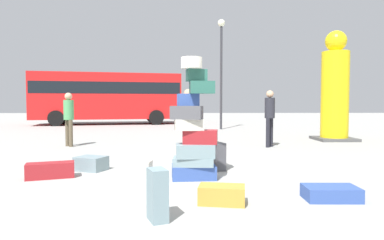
{
  "coord_description": "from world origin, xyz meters",
  "views": [
    {
      "loc": [
        0.01,
        -5.85,
        1.31
      ],
      "look_at": [
        0.16,
        1.43,
        0.95
      ],
      "focal_mm": 31.6,
      "sensor_mm": 36.0,
      "label": 1
    }
  ],
  "objects_px": {
    "suitcase_tower": "(194,134)",
    "suitcase_navy_foreground_near": "(331,193)",
    "suitcase_slate_foreground_far": "(158,195)",
    "suitcase_tan_right_side": "(222,195)",
    "suitcase_maroon_upright_blue": "(50,170)",
    "suitcase_charcoal_behind_tower": "(218,156)",
    "yellow_dummy_statue": "(335,92)",
    "person_bearded_onlooker": "(69,114)",
    "lamp_post": "(221,57)",
    "person_passerby_in_red": "(188,114)",
    "suitcase_cream_white_trunk": "(135,167)",
    "parked_bus": "(108,95)",
    "suitcase_slate_left_side": "(91,163)",
    "person_tourist_with_camera": "(270,113)"
  },
  "relations": [
    {
      "from": "suitcase_tan_right_side",
      "to": "suitcase_slate_left_side",
      "type": "relative_size",
      "value": 1.1
    },
    {
      "from": "person_bearded_onlooker",
      "to": "suitcase_maroon_upright_blue",
      "type": "bearing_deg",
      "value": -30.19
    },
    {
      "from": "suitcase_charcoal_behind_tower",
      "to": "parked_bus",
      "type": "relative_size",
      "value": 0.06
    },
    {
      "from": "suitcase_tower",
      "to": "suitcase_slate_foreground_far",
      "type": "distance_m",
      "value": 2.21
    },
    {
      "from": "suitcase_tan_right_side",
      "to": "person_bearded_onlooker",
      "type": "xyz_separation_m",
      "value": [
        -4.01,
        5.95,
        0.86
      ]
    },
    {
      "from": "parked_bus",
      "to": "suitcase_tower",
      "type": "bearing_deg",
      "value": -83.21
    },
    {
      "from": "person_bearded_onlooker",
      "to": "yellow_dummy_statue",
      "type": "xyz_separation_m",
      "value": [
        8.83,
        1.56,
        0.74
      ]
    },
    {
      "from": "suitcase_tower",
      "to": "suitcase_slate_foreground_far",
      "type": "height_order",
      "value": "suitcase_tower"
    },
    {
      "from": "suitcase_cream_white_trunk",
      "to": "lamp_post",
      "type": "height_order",
      "value": "lamp_post"
    },
    {
      "from": "person_passerby_in_red",
      "to": "parked_bus",
      "type": "relative_size",
      "value": 0.18
    },
    {
      "from": "suitcase_navy_foreground_near",
      "to": "lamp_post",
      "type": "distance_m",
      "value": 13.02
    },
    {
      "from": "suitcase_tan_right_side",
      "to": "suitcase_slate_left_side",
      "type": "bearing_deg",
      "value": 145.85
    },
    {
      "from": "suitcase_charcoal_behind_tower",
      "to": "suitcase_maroon_upright_blue",
      "type": "distance_m",
      "value": 3.09
    },
    {
      "from": "suitcase_tower",
      "to": "suitcase_slate_left_side",
      "type": "xyz_separation_m",
      "value": [
        -1.99,
        0.76,
        -0.65
      ]
    },
    {
      "from": "suitcase_slate_foreground_far",
      "to": "parked_bus",
      "type": "relative_size",
      "value": 0.06
    },
    {
      "from": "suitcase_tan_right_side",
      "to": "person_tourist_with_camera",
      "type": "bearing_deg",
      "value": 80.03
    },
    {
      "from": "person_tourist_with_camera",
      "to": "parked_bus",
      "type": "distance_m",
      "value": 13.51
    },
    {
      "from": "suitcase_tower",
      "to": "parked_bus",
      "type": "relative_size",
      "value": 0.23
    },
    {
      "from": "person_bearded_onlooker",
      "to": "yellow_dummy_statue",
      "type": "relative_size",
      "value": 0.42
    },
    {
      "from": "lamp_post",
      "to": "person_passerby_in_red",
      "type": "bearing_deg",
      "value": -102.18
    },
    {
      "from": "suitcase_maroon_upright_blue",
      "to": "person_passerby_in_red",
      "type": "distance_m",
      "value": 4.02
    },
    {
      "from": "parked_bus",
      "to": "suitcase_maroon_upright_blue",
      "type": "bearing_deg",
      "value": -91.95
    },
    {
      "from": "suitcase_navy_foreground_near",
      "to": "person_bearded_onlooker",
      "type": "height_order",
      "value": "person_bearded_onlooker"
    },
    {
      "from": "person_bearded_onlooker",
      "to": "yellow_dummy_statue",
      "type": "distance_m",
      "value": 9.0
    },
    {
      "from": "suitcase_maroon_upright_blue",
      "to": "suitcase_cream_white_trunk",
      "type": "height_order",
      "value": "suitcase_maroon_upright_blue"
    },
    {
      "from": "person_bearded_onlooker",
      "to": "person_passerby_in_red",
      "type": "height_order",
      "value": "person_passerby_in_red"
    },
    {
      "from": "suitcase_cream_white_trunk",
      "to": "yellow_dummy_statue",
      "type": "distance_m",
      "value": 8.53
    },
    {
      "from": "suitcase_tan_right_side",
      "to": "suitcase_slate_foreground_far",
      "type": "bearing_deg",
      "value": -131.49
    },
    {
      "from": "suitcase_tower",
      "to": "person_tourist_with_camera",
      "type": "relative_size",
      "value": 1.24
    },
    {
      "from": "person_tourist_with_camera",
      "to": "suitcase_slate_left_side",
      "type": "bearing_deg",
      "value": -12.96
    },
    {
      "from": "suitcase_tower",
      "to": "suitcase_slate_left_side",
      "type": "distance_m",
      "value": 2.23
    },
    {
      "from": "parked_bus",
      "to": "person_bearded_onlooker",
      "type": "bearing_deg",
      "value": -94.3
    },
    {
      "from": "lamp_post",
      "to": "suitcase_maroon_upright_blue",
      "type": "bearing_deg",
      "value": -110.65
    },
    {
      "from": "suitcase_charcoal_behind_tower",
      "to": "lamp_post",
      "type": "xyz_separation_m",
      "value": [
        1.16,
        10.43,
        3.37
      ]
    },
    {
      "from": "suitcase_tan_right_side",
      "to": "suitcase_maroon_upright_blue",
      "type": "height_order",
      "value": "suitcase_maroon_upright_blue"
    },
    {
      "from": "suitcase_maroon_upright_blue",
      "to": "suitcase_slate_foreground_far",
      "type": "bearing_deg",
      "value": -65.6
    },
    {
      "from": "person_bearded_onlooker",
      "to": "suitcase_tan_right_side",
      "type": "bearing_deg",
      "value": -11.09
    },
    {
      "from": "suitcase_slate_left_side",
      "to": "suitcase_slate_foreground_far",
      "type": "bearing_deg",
      "value": -39.75
    },
    {
      "from": "suitcase_charcoal_behind_tower",
      "to": "person_tourist_with_camera",
      "type": "height_order",
      "value": "person_tourist_with_camera"
    },
    {
      "from": "suitcase_tower",
      "to": "suitcase_navy_foreground_near",
      "type": "distance_m",
      "value": 2.37
    },
    {
      "from": "suitcase_maroon_upright_blue",
      "to": "person_passerby_in_red",
      "type": "relative_size",
      "value": 0.47
    },
    {
      "from": "yellow_dummy_statue",
      "to": "person_bearded_onlooker",
      "type": "bearing_deg",
      "value": -169.98
    },
    {
      "from": "suitcase_cream_white_trunk",
      "to": "person_bearded_onlooker",
      "type": "xyz_separation_m",
      "value": [
        -2.6,
        4.05,
        0.86
      ]
    },
    {
      "from": "suitcase_maroon_upright_blue",
      "to": "parked_bus",
      "type": "xyz_separation_m",
      "value": [
        -2.48,
        15.41,
        1.7
      ]
    },
    {
      "from": "parked_bus",
      "to": "lamp_post",
      "type": "height_order",
      "value": "lamp_post"
    },
    {
      "from": "suitcase_tan_right_side",
      "to": "person_bearded_onlooker",
      "type": "distance_m",
      "value": 7.23
    },
    {
      "from": "suitcase_charcoal_behind_tower",
      "to": "yellow_dummy_statue",
      "type": "relative_size",
      "value": 0.14
    },
    {
      "from": "suitcase_slate_foreground_far",
      "to": "suitcase_charcoal_behind_tower",
      "type": "bearing_deg",
      "value": 50.64
    },
    {
      "from": "suitcase_maroon_upright_blue",
      "to": "suitcase_navy_foreground_near",
      "type": "bearing_deg",
      "value": -36.93
    },
    {
      "from": "suitcase_slate_foreground_far",
      "to": "person_tourist_with_camera",
      "type": "bearing_deg",
      "value": 44.87
    }
  ]
}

